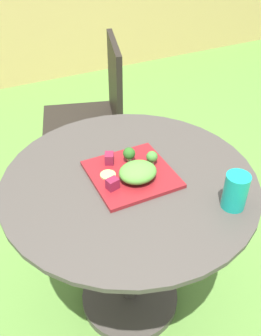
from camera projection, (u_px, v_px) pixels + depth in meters
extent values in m
plane|color=#568438|center=(130.00, 298.00, 1.75)|extent=(12.00, 12.00, 0.00)
cube|color=tan|center=(0.00, 15.00, 3.16)|extent=(8.00, 0.08, 1.27)
cylinder|color=#423D38|center=(130.00, 180.00, 1.31)|extent=(0.90, 0.90, 0.02)
cylinder|color=#423D38|center=(130.00, 246.00, 1.52)|extent=(0.06, 0.06, 0.68)
cylinder|color=#423D38|center=(130.00, 296.00, 1.74)|extent=(0.44, 0.44, 0.04)
cube|color=black|center=(82.00, 123.00, 2.17)|extent=(0.55, 0.55, 0.03)
cube|color=black|center=(115.00, 82.00, 2.04)|extent=(0.15, 0.41, 0.45)
cylinder|color=black|center=(55.00, 140.00, 2.42)|extent=(0.02, 0.02, 0.43)
cylinder|color=black|center=(55.00, 175.00, 2.14)|extent=(0.02, 0.02, 0.43)
cylinder|color=black|center=(110.00, 135.00, 2.46)|extent=(0.02, 0.02, 0.43)
cylinder|color=black|center=(117.00, 168.00, 2.18)|extent=(0.02, 0.02, 0.43)
cube|color=maroon|center=(131.00, 174.00, 1.31)|extent=(0.28, 0.28, 0.01)
cylinder|color=#149989|center=(235.00, 191.00, 1.15)|extent=(0.08, 0.08, 0.12)
cylinder|color=#118275|center=(234.00, 196.00, 1.17)|extent=(0.07, 0.07, 0.09)
cube|color=silver|center=(130.00, 158.00, 1.37)|extent=(0.06, 0.10, 0.00)
cube|color=silver|center=(130.00, 171.00, 1.31)|extent=(0.04, 0.05, 0.00)
ellipsoid|color=#519338|center=(138.00, 172.00, 1.26)|extent=(0.13, 0.11, 0.06)
cylinder|color=#99B770|center=(129.00, 159.00, 1.35)|extent=(0.02, 0.02, 0.02)
sphere|color=#285B1E|center=(129.00, 153.00, 1.33)|extent=(0.04, 0.04, 0.04)
cylinder|color=#99B770|center=(152.00, 162.00, 1.34)|extent=(0.01, 0.01, 0.01)
sphere|color=#427F33|center=(152.00, 157.00, 1.33)|extent=(0.04, 0.04, 0.04)
cylinder|color=#8EB766|center=(108.00, 175.00, 1.29)|extent=(0.05, 0.05, 0.01)
cube|color=maroon|center=(109.00, 158.00, 1.34)|extent=(0.04, 0.05, 0.04)
cube|color=maroon|center=(112.00, 184.00, 1.23)|extent=(0.04, 0.04, 0.04)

